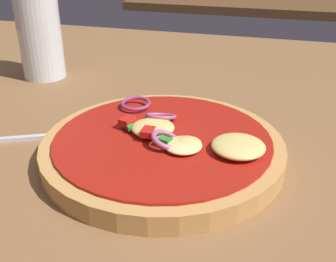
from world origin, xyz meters
TOP-DOWN VIEW (x-y plane):
  - dining_table at (0.00, 0.00)m, footprint 1.19×1.05m
  - pizza at (0.01, -0.02)m, footprint 0.25×0.25m
  - fork at (-0.14, -0.02)m, footprint 0.16×0.09m
  - beer_glass at (-0.24, 0.17)m, footprint 0.07×0.07m
  - background_table at (0.02, 1.12)m, footprint 0.81×0.49m

SIDE VIEW (x-z plane):
  - dining_table at x=0.00m, z-range 0.00..0.03m
  - background_table at x=0.02m, z-range 0.00..0.03m
  - fork at x=-0.14m, z-range 0.03..0.03m
  - pizza at x=0.01m, z-range 0.02..0.06m
  - beer_glass at x=-0.24m, z-range 0.02..0.16m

